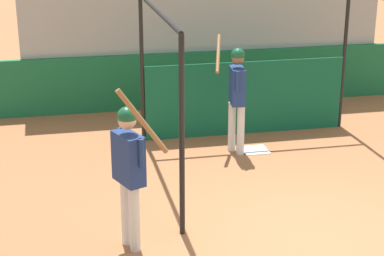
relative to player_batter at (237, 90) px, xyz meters
name	(u,v)px	position (x,y,z in m)	size (l,w,h in m)	color
ground_plane	(317,241)	(0.17, -3.25, -1.11)	(60.00, 60.00, 0.00)	#935B38
outfield_wall	(208,79)	(0.17, 2.82, -0.53)	(24.00, 0.12, 1.17)	#196038
bleacher_section	(188,15)	(0.17, 4.89, 0.50)	(7.60, 4.00, 3.25)	#9E9E99
batting_cage	(256,81)	(0.44, 0.32, 0.04)	(3.88, 3.68, 2.65)	black
home_plate	(255,150)	(0.36, -0.01, -1.11)	(0.44, 0.44, 0.02)	white
player_batter	(237,90)	(0.00, 0.00, 0.00)	(0.52, 0.90, 1.96)	silver
player_waiting	(129,164)	(-2.15, -2.91, 0.00)	(0.61, 0.69, 2.15)	silver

